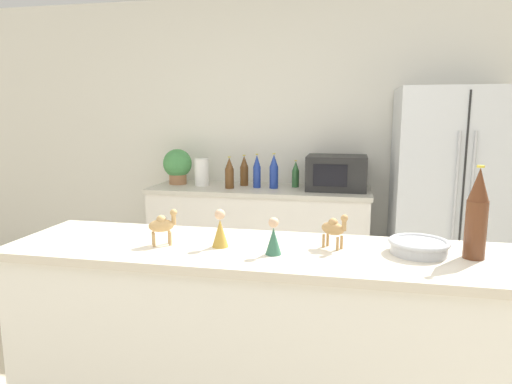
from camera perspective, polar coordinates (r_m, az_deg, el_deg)
wall_back at (r=4.08m, az=6.89°, el=5.87°), size 8.00×0.06×2.55m
back_counter at (r=3.95m, az=0.47°, el=-6.09°), size 1.84×0.63×0.93m
refrigerator at (r=3.80m, az=23.15°, el=-1.31°), size 0.86×0.73×1.74m
bar_counter at (r=2.04m, az=0.28°, el=-20.72°), size 2.06×0.55×1.02m
potted_plant at (r=4.08m, az=-9.79°, el=3.33°), size 0.25×0.25×0.31m
paper_towel_roll at (r=3.98m, az=-6.80°, el=2.47°), size 0.12×0.12×0.23m
microwave at (r=3.78m, az=10.03°, el=2.39°), size 0.48×0.37×0.28m
back_bottle_0 at (r=3.80m, az=2.25°, el=2.56°), size 0.07×0.07×0.29m
back_bottle_1 at (r=3.88m, az=4.96°, el=2.21°), size 0.06×0.06×0.23m
back_bottle_2 at (r=3.94m, az=-1.48°, el=2.64°), size 0.07×0.07×0.27m
back_bottle_3 at (r=3.80m, az=-3.35°, el=2.35°), size 0.07×0.07×0.27m
back_bottle_4 at (r=3.83m, az=0.11°, el=2.57°), size 0.06×0.06×0.29m
wine_bottle at (r=1.85m, az=25.88°, el=-2.54°), size 0.08×0.08×0.35m
fruit_bowl at (r=1.86m, az=19.67°, el=-6.39°), size 0.23×0.23×0.06m
camel_figurine at (r=1.83m, az=9.72°, el=-4.45°), size 0.11×0.09×0.14m
camel_figurine_second at (r=1.89m, az=-11.61°, el=-4.02°), size 0.12×0.10×0.15m
wise_man_figurine_crimson at (r=1.84m, az=-4.51°, el=-4.85°), size 0.07×0.07×0.15m
wise_man_figurine_purple at (r=1.74m, az=2.20°, el=-5.83°), size 0.06×0.06×0.14m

